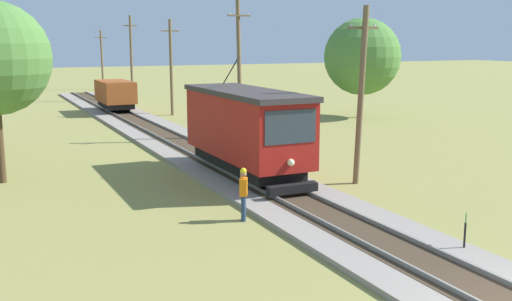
# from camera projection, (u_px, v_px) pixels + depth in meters

# --- Properties ---
(red_tram) EXTENTS (2.60, 8.54, 4.79)m
(red_tram) POSITION_uv_depth(u_px,v_px,m) (246.00, 128.00, 25.22)
(red_tram) COLOR maroon
(red_tram) RESTS_ON rail_right
(freight_car) EXTENTS (2.40, 5.20, 2.31)m
(freight_car) POSITION_uv_depth(u_px,v_px,m) (115.00, 94.00, 48.42)
(freight_car) COLOR #93471E
(freight_car) RESTS_ON rail_right
(utility_pole_near_tram) EXTENTS (1.40, 0.60, 7.23)m
(utility_pole_near_tram) POSITION_uv_depth(u_px,v_px,m) (361.00, 95.00, 23.90)
(utility_pole_near_tram) COLOR brown
(utility_pole_near_tram) RESTS_ON ground
(utility_pole_mid) EXTENTS (1.40, 0.61, 8.27)m
(utility_pole_mid) POSITION_uv_depth(u_px,v_px,m) (239.00, 69.00, 34.70)
(utility_pole_mid) COLOR brown
(utility_pole_mid) RESTS_ON ground
(utility_pole_far) EXTENTS (1.40, 0.30, 7.51)m
(utility_pole_far) POSITION_uv_depth(u_px,v_px,m) (171.00, 67.00, 46.68)
(utility_pole_far) COLOR brown
(utility_pole_far) RESTS_ON ground
(utility_pole_distant) EXTENTS (1.40, 0.42, 8.29)m
(utility_pole_distant) POSITION_uv_depth(u_px,v_px,m) (131.00, 57.00, 58.24)
(utility_pole_distant) COLOR brown
(utility_pole_distant) RESTS_ON ground
(utility_pole_horizon) EXTENTS (1.40, 0.35, 7.10)m
(utility_pole_horizon) POSITION_uv_depth(u_px,v_px,m) (102.00, 59.00, 71.65)
(utility_pole_horizon) COLOR brown
(utility_pole_horizon) RESTS_ON ground
(trackside_signal_marker) EXTENTS (0.21, 0.21, 1.18)m
(trackside_signal_marker) POSITION_uv_depth(u_px,v_px,m) (465.00, 231.00, 16.45)
(trackside_signal_marker) COLOR black
(trackside_signal_marker) RESTS_ON ground
(track_worker) EXTENTS (0.39, 0.45, 1.78)m
(track_worker) POSITION_uv_depth(u_px,v_px,m) (243.00, 192.00, 19.43)
(track_worker) COLOR navy
(track_worker) RESTS_ON ground
(tree_left_far) EXTENTS (5.85, 5.85, 7.58)m
(tree_left_far) POSITION_uv_depth(u_px,v_px,m) (362.00, 57.00, 45.23)
(tree_left_far) COLOR #4C3823
(tree_left_far) RESTS_ON ground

